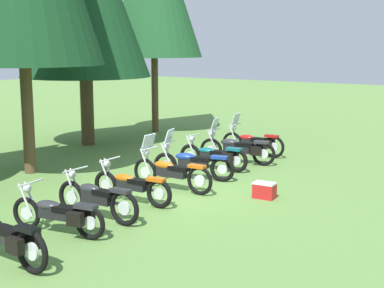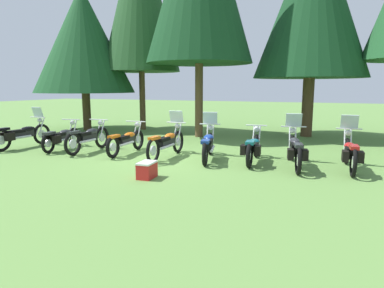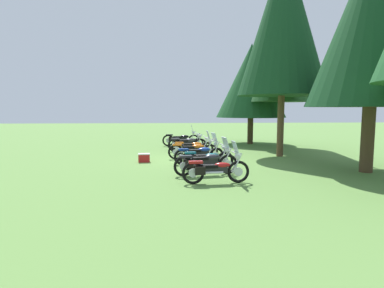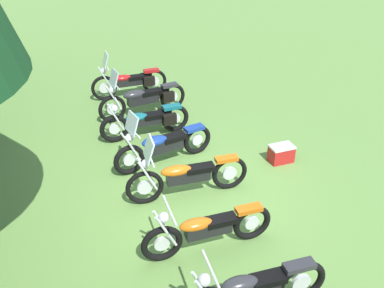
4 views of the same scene
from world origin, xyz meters
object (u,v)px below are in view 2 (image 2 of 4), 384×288
at_px(motorcycle_6, 253,147).
at_px(pine_tree_0, 83,40).
at_px(picnic_cooler, 147,170).
at_px(motorcycle_5, 208,144).
at_px(motorcycle_4, 167,142).
at_px(motorcycle_8, 350,152).
at_px(motorcycle_2, 89,138).
at_px(motorcycle_0, 22,134).
at_px(motorcycle_3, 127,140).
at_px(motorcycle_7, 295,149).
at_px(motorcycle_1, 61,137).

relative_size(motorcycle_6, pine_tree_0, 0.33).
bearing_deg(picnic_cooler, motorcycle_5, 76.01).
bearing_deg(picnic_cooler, motorcycle_4, 105.09).
height_order(motorcycle_5, motorcycle_8, motorcycle_8).
xyz_separation_m(motorcycle_2, pine_tree_0, (-3.77, 4.55, 3.83)).
bearing_deg(motorcycle_6, picnic_cooler, 138.21).
bearing_deg(motorcycle_0, motorcycle_3, -80.52).
xyz_separation_m(motorcycle_2, motorcycle_5, (4.06, 0.31, 0.00)).
height_order(motorcycle_2, motorcycle_4, motorcycle_4).
xyz_separation_m(motorcycle_0, motorcycle_4, (5.43, 0.45, -0.01)).
bearing_deg(motorcycle_2, motorcycle_8, -87.59).
relative_size(motorcycle_0, motorcycle_6, 1.09).
relative_size(motorcycle_6, motorcycle_8, 1.00).
bearing_deg(motorcycle_0, motorcycle_7, -84.03).
bearing_deg(motorcycle_8, motorcycle_3, 88.33).
relative_size(motorcycle_3, motorcycle_8, 1.00).
bearing_deg(motorcycle_4, motorcycle_8, -86.96).
height_order(motorcycle_1, motorcycle_2, motorcycle_2).
bearing_deg(motorcycle_8, picnic_cooler, 116.84).
bearing_deg(motorcycle_7, motorcycle_3, 79.70).
height_order(motorcycle_3, motorcycle_4, motorcycle_4).
relative_size(motorcycle_4, motorcycle_7, 1.00).
distance_m(motorcycle_1, motorcycle_5, 5.17).
height_order(motorcycle_0, motorcycle_3, motorcycle_0).
bearing_deg(motorcycle_1, motorcycle_2, -96.23).
relative_size(pine_tree_0, picnic_cooler, 12.51).
relative_size(motorcycle_8, picnic_cooler, 4.09).
relative_size(motorcycle_3, picnic_cooler, 4.10).
height_order(motorcycle_5, motorcycle_7, motorcycle_7).
distance_m(motorcycle_1, motorcycle_4, 3.91).
relative_size(motorcycle_2, motorcycle_7, 0.92).
xyz_separation_m(motorcycle_4, motorcycle_5, (1.25, 0.17, -0.01)).
bearing_deg(motorcycle_0, motorcycle_5, -82.39).
distance_m(motorcycle_3, motorcycle_6, 4.03).
bearing_deg(motorcycle_0, motorcycle_2, -80.92).
distance_m(motorcycle_3, motorcycle_4, 1.47).
xyz_separation_m(motorcycle_6, motorcycle_8, (2.48, 0.02, 0.04)).
distance_m(motorcycle_4, motorcycle_7, 3.71).
relative_size(motorcycle_0, pine_tree_0, 0.36).
bearing_deg(motorcycle_3, motorcycle_1, 93.65).
bearing_deg(motorcycle_6, motorcycle_7, -101.79).
bearing_deg(motorcycle_5, picnic_cooler, 151.53).
bearing_deg(motorcycle_6, motorcycle_5, 89.21).
xyz_separation_m(motorcycle_3, motorcycle_7, (5.17, 0.09, 0.06)).
height_order(motorcycle_4, pine_tree_0, pine_tree_0).
bearing_deg(motorcycle_0, motorcycle_1, -78.63).
distance_m(motorcycle_6, motorcycle_8, 2.48).
relative_size(motorcycle_4, motorcycle_5, 1.06).
xyz_separation_m(motorcycle_1, picnic_cooler, (4.53, -2.11, -0.24)).
xyz_separation_m(motorcycle_3, pine_tree_0, (-5.11, 4.36, 3.87)).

